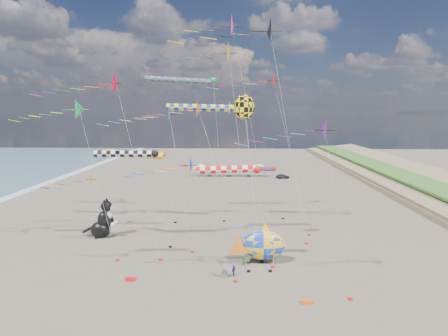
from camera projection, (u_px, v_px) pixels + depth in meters
name	position (u px, v px, depth m)	size (l,w,h in m)	color
ground	(197.00, 308.00, 28.62)	(260.00, 260.00, 0.00)	#50463B
delta_kite_0	(176.00, 169.00, 31.53)	(10.34, 1.67, 12.07)	#1B28BD
delta_kite_1	(313.00, 134.00, 27.83)	(9.57, 1.93, 15.52)	purple
delta_kite_2	(104.00, 86.00, 35.27)	(12.76, 2.31, 20.06)	red
delta_kite_3	(95.00, 181.00, 47.61)	(10.00, 1.86, 7.96)	orange
delta_kite_4	(235.00, 27.00, 45.01)	(15.98, 3.21, 28.66)	#FD2783
delta_kite_5	(193.00, 112.00, 32.87)	(11.44, 1.95, 17.25)	#E24F16
delta_kite_6	(69.00, 112.00, 35.43)	(10.86, 2.29, 17.42)	#119547
delta_kite_7	(267.00, 32.00, 38.95)	(15.44, 2.82, 26.50)	black
delta_kite_8	(227.00, 56.00, 41.90)	(11.06, 2.65, 24.24)	yellow
delta_kite_9	(268.00, 83.00, 42.74)	(13.92, 2.21, 20.99)	red
delta_kite_10	(157.00, 117.00, 37.77)	(9.98, 1.89, 16.71)	blue
windsock_0	(230.00, 170.00, 33.71)	(7.57, 0.77, 10.84)	red
windsock_1	(210.00, 108.00, 39.39)	(10.56, 0.84, 16.85)	#1333C1
windsock_2	(183.00, 81.00, 48.60)	(11.16, 0.87, 20.76)	#1A8F2D
windsock_3	(129.00, 154.00, 40.02)	(8.63, 0.81, 11.63)	black
windsock_4	(259.00, 169.00, 51.67)	(6.83, 0.70, 8.09)	red
windsock_5	(138.00, 154.00, 49.42)	(9.94, 0.87, 10.52)	orange
angelfish_kite	(242.00, 108.00, 36.94)	(3.74, 3.02, 17.78)	yellow
cat_inflatable	(102.00, 218.00, 44.75)	(3.80, 1.90, 5.13)	black
fish_inflatable	(262.00, 245.00, 36.86)	(6.40, 3.32, 4.46)	#1241B3
person_adult	(225.00, 269.00, 33.71)	(0.69, 0.45, 1.89)	gray
child_green	(244.00, 261.00, 36.42)	(0.55, 0.43, 1.14)	#298F21
child_blue	(234.00, 270.00, 34.25)	(0.67, 0.28, 1.14)	#2627BB
kite_bag_0	(130.00, 279.00, 33.31)	(0.90, 0.44, 0.30)	red
kite_bag_1	(307.00, 302.00, 29.28)	(0.90, 0.44, 0.30)	#DD5412
kite_bag_2	(272.00, 243.00, 42.70)	(0.90, 0.44, 0.30)	blue
tent_row	(230.00, 164.00, 87.30)	(19.20, 4.20, 3.80)	white
parked_car	(283.00, 176.00, 85.25)	(1.35, 3.36, 1.14)	#26262D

